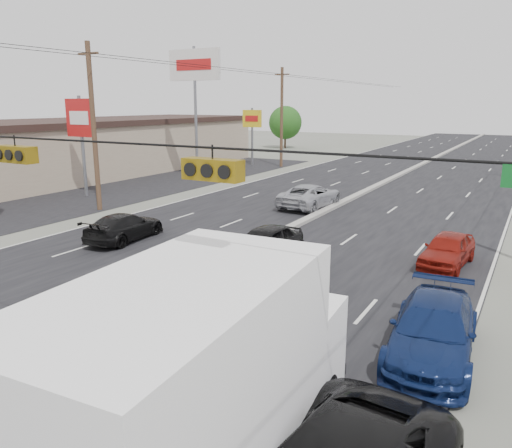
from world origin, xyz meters
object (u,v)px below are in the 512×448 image
(queue_car_e, at_px, (447,250))
(utility_pole_left_b, at_px, (94,127))
(tan_sedan, at_px, (6,409))
(queue_car_b, at_px, (255,284))
(red_sedan, at_px, (207,304))
(oncoming_far, at_px, (310,196))
(pole_sign_billboard, at_px, (195,73))
(oncoming_near, at_px, (125,227))
(box_truck, at_px, (203,382))
(queue_car_d, at_px, (433,331))
(pole_sign_mid, at_px, (81,123))
(pole_sign_far, at_px, (252,123))
(tree_left_far, at_px, (285,123))
(queue_car_a, at_px, (265,244))
(utility_pole_left_c, at_px, (282,117))

(queue_car_e, bearing_deg, utility_pole_left_b, -177.19)
(tan_sedan, xyz_separation_m, queue_car_b, (0.80, 8.24, 0.02))
(red_sedan, xyz_separation_m, oncoming_far, (-4.40, 17.60, 0.04))
(pole_sign_billboard, bearing_deg, oncoming_near, -64.13)
(utility_pole_left_b, relative_size, tan_sedan, 1.89)
(box_truck, distance_m, oncoming_near, 17.04)
(queue_car_b, xyz_separation_m, queue_car_d, (5.67, -0.56, -0.05))
(queue_car_e, distance_m, oncoming_near, 14.70)
(pole_sign_mid, height_order, box_truck, pole_sign_mid)
(queue_car_e, xyz_separation_m, oncoming_far, (-9.61, 8.05, 0.07))
(pole_sign_far, bearing_deg, pole_sign_billboard, -82.87)
(oncoming_far, bearing_deg, box_truck, 112.67)
(pole_sign_far, xyz_separation_m, oncoming_near, (9.97, -29.47, -3.75))
(tan_sedan, xyz_separation_m, oncoming_near, (-8.73, 12.19, -0.10))
(utility_pole_left_b, relative_size, tree_left_far, 1.63)
(utility_pole_left_b, height_order, pole_sign_mid, utility_pole_left_b)
(pole_sign_far, bearing_deg, oncoming_far, -50.61)
(queue_car_b, xyz_separation_m, oncoming_near, (-9.53, 3.96, -0.13))
(queue_car_a, height_order, oncoming_far, oncoming_far)
(queue_car_a, bearing_deg, red_sedan, -71.48)
(utility_pole_left_c, height_order, tan_sedan, utility_pole_left_c)
(pole_sign_billboard, height_order, pole_sign_far, pole_sign_billboard)
(pole_sign_far, height_order, queue_car_b, pole_sign_far)
(pole_sign_billboard, bearing_deg, pole_sign_mid, -104.04)
(box_truck, xyz_separation_m, red_sedan, (-3.71, 5.31, -1.35))
(pole_sign_far, height_order, queue_car_e, pole_sign_far)
(queue_car_d, xyz_separation_m, queue_car_e, (-0.96, 8.16, -0.06))
(tan_sedan, bearing_deg, queue_car_d, 54.22)
(queue_car_a, bearing_deg, utility_pole_left_c, 120.27)
(red_sedan, bearing_deg, queue_car_e, 58.62)
(tan_sedan, relative_size, red_sedan, 1.24)
(utility_pole_left_c, height_order, pole_sign_far, utility_pole_left_c)
(oncoming_near, bearing_deg, queue_car_e, -171.30)
(oncoming_near, bearing_deg, pole_sign_mid, -39.88)
(utility_pole_left_c, height_order, tree_left_far, utility_pole_left_c)
(pole_sign_billboard, height_order, oncoming_near, pole_sign_billboard)
(pole_sign_billboard, distance_m, queue_car_a, 24.60)
(utility_pole_left_b, bearing_deg, queue_car_e, -2.28)
(utility_pole_left_c, distance_m, tree_left_far, 22.19)
(utility_pole_left_c, distance_m, red_sedan, 38.88)
(tan_sedan, relative_size, queue_car_b, 1.10)
(pole_sign_mid, bearing_deg, tree_left_far, 96.79)
(pole_sign_mid, height_order, queue_car_e, pole_sign_mid)
(red_sedan, distance_m, queue_car_a, 6.65)
(utility_pole_left_b, distance_m, red_sedan, 19.17)
(pole_sign_mid, xyz_separation_m, red_sedan, (20.00, -13.38, -4.41))
(utility_pole_left_b, bearing_deg, red_sedan, -33.82)
(pole_sign_billboard, relative_size, pole_sign_far, 1.83)
(queue_car_d, bearing_deg, utility_pole_left_c, 117.71)
(utility_pole_left_c, height_order, oncoming_far, utility_pole_left_c)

